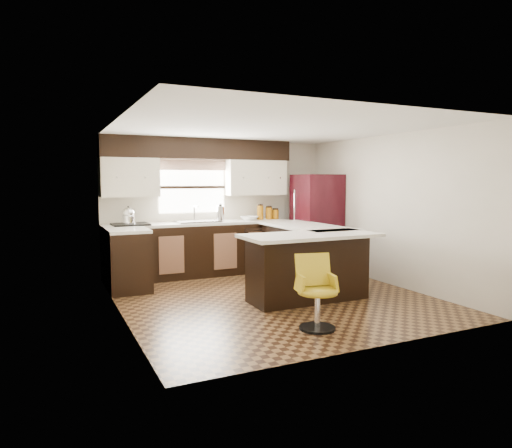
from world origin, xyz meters
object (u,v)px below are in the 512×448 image
bar_chair (318,293)px  peninsula_long (304,255)px  refrigerator (317,222)px  peninsula_return (308,268)px

bar_chair → peninsula_long: bearing=75.5°
peninsula_long → refrigerator: refrigerator is taller
refrigerator → bar_chair: refrigerator is taller
peninsula_long → peninsula_return: bearing=-118.3°
refrigerator → bar_chair: 3.56m
refrigerator → peninsula_return: bearing=-125.5°
peninsula_long → refrigerator: size_ratio=1.10×
peninsula_return → refrigerator: size_ratio=0.93×
peninsula_long → refrigerator: bearing=47.7°
peninsula_long → peninsula_return: 1.11m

